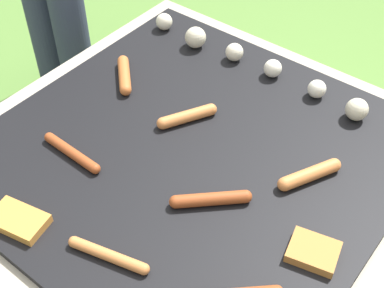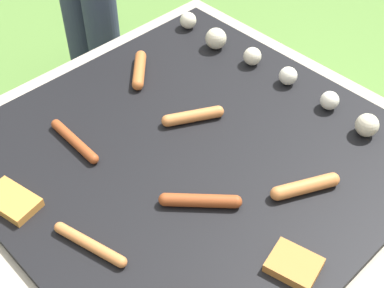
{
  "view_description": "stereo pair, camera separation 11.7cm",
  "coord_description": "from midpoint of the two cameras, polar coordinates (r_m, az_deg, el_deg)",
  "views": [
    {
      "loc": [
        0.52,
        -0.67,
        1.25
      ],
      "look_at": [
        0.0,
        0.0,
        0.41
      ],
      "focal_mm": 50.0,
      "sensor_mm": 36.0,
      "label": 1
    },
    {
      "loc": [
        0.61,
        -0.59,
        1.25
      ],
      "look_at": [
        0.0,
        0.0,
        0.41
      ],
      "focal_mm": 50.0,
      "sensor_mm": 36.0,
      "label": 2
    }
  ],
  "objects": [
    {
      "name": "sausage_back_center",
      "position": [
        1.41,
        -9.62,
        7.17
      ],
      "size": [
        0.12,
        0.11,
        0.03
      ],
      "color": "#B7602D",
      "rests_on": "grill"
    },
    {
      "name": "sausage_front_left",
      "position": [
        1.27,
        -3.16,
        2.85
      ],
      "size": [
        0.09,
        0.14,
        0.03
      ],
      "color": "#C6753D",
      "rests_on": "grill"
    },
    {
      "name": "sausage_back_right",
      "position": [
        1.04,
        -12.2,
        -11.7
      ],
      "size": [
        0.17,
        0.06,
        0.02
      ],
      "color": "#C6753D",
      "rests_on": "grill"
    },
    {
      "name": "sausage_mid_right",
      "position": [
        1.09,
        -1.06,
        -6.06
      ],
      "size": [
        0.13,
        0.13,
        0.03
      ],
      "color": "#93421E",
      "rests_on": "grill"
    },
    {
      "name": "mushroom_row",
      "position": [
        1.39,
        7.02,
        7.43
      ],
      "size": [
        0.8,
        0.07,
        0.06
      ],
      "color": "beige",
      "rests_on": "grill"
    },
    {
      "name": "bread_slice_right",
      "position": [
        1.04,
        9.64,
        -11.44
      ],
      "size": [
        0.11,
        0.09,
        0.02
      ],
      "color": "#B27033",
      "rests_on": "grill"
    },
    {
      "name": "sausage_front_center",
      "position": [
        1.15,
        9.63,
        -3.37
      ],
      "size": [
        0.09,
        0.14,
        0.03
      ],
      "color": "#C6753D",
      "rests_on": "grill"
    },
    {
      "name": "grill",
      "position": [
        1.35,
        -2.49,
        -6.61
      ],
      "size": [
        1.0,
        1.0,
        0.39
      ],
      "color": "#A89E8C",
      "rests_on": "ground_plane"
    },
    {
      "name": "ground_plane",
      "position": [
        1.51,
        -2.26,
        -11.15
      ],
      "size": [
        14.0,
        14.0,
        0.0
      ],
      "primitive_type": "plane",
      "color": "#567F38"
    },
    {
      "name": "bread_slice_center",
      "position": [
        1.14,
        -20.9,
        -7.77
      ],
      "size": [
        0.13,
        0.09,
        0.02
      ],
      "color": "#D18438",
      "rests_on": "grill"
    },
    {
      "name": "sausage_front_right",
      "position": [
        1.23,
        -15.4,
        -1.02
      ],
      "size": [
        0.18,
        0.03,
        0.02
      ],
      "color": "#93421E",
      "rests_on": "grill"
    }
  ]
}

